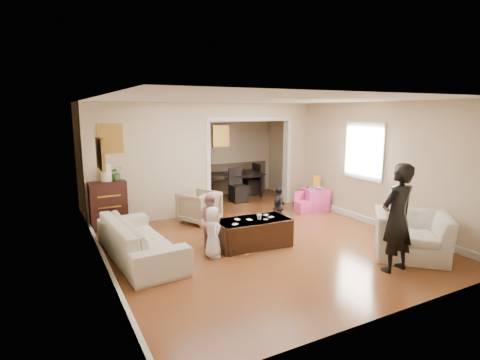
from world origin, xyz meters
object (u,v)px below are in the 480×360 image
cyan_cup (313,188)px  dresser (108,205)px  table_lamp (106,172)px  child_kneel_a (213,232)px  adult_person (397,218)px  armchair_back (199,207)px  armchair_front (411,235)px  play_table (314,199)px  sofa (140,239)px  dining_table (228,185)px  coffee_table (253,233)px  child_kneel_b (210,221)px  coffee_cup (259,217)px  child_toddler (279,207)px

cyan_cup → dresser: bearing=169.7°
table_lamp → child_kneel_a: (1.28, -2.44, -0.75)m
dresser → adult_person: adult_person is taller
armchair_back → dresser: 1.89m
armchair_front → child_kneel_a: child_kneel_a is taller
play_table → child_kneel_a: bearing=-154.5°
sofa → child_kneel_a: child_kneel_a is taller
dining_table → child_kneel_a: child_kneel_a is taller
sofa → child_kneel_a: 1.21m
dresser → cyan_cup: (4.64, -0.85, 0.07)m
coffee_table → play_table: bearing=29.9°
play_table → adult_person: (-1.23, -3.44, 0.57)m
coffee_table → adult_person: 2.45m
dresser → child_kneel_a: 2.76m
table_lamp → armchair_back: bearing=-14.0°
coffee_table → adult_person: (1.37, -1.94, 0.59)m
coffee_table → child_kneel_a: child_kneel_a is taller
dining_table → coffee_table: bearing=-101.8°
cyan_cup → child_kneel_b: 3.40m
table_lamp → cyan_cup: (4.64, -0.85, -0.61)m
armchair_back → child_kneel_a: size_ratio=0.87×
coffee_cup → play_table: bearing=31.7°
armchair_back → armchair_front: bearing=97.2°
table_lamp → child_kneel_a: table_lamp is taller
cyan_cup → adult_person: 3.58m
sofa → dresser: bearing=1.6°
dresser → child_kneel_a: dresser is taller
table_lamp → cyan_cup: bearing=-10.3°
sofa → cyan_cup: size_ratio=28.39×
cyan_cup → adult_person: (-1.13, -3.39, 0.26)m
armchair_back → cyan_cup: 2.85m
coffee_table → table_lamp: bearing=132.9°
adult_person → child_toddler: size_ratio=1.94×
cyan_cup → child_kneel_b: bearing=-160.3°
child_kneel_a → table_lamp: bearing=43.4°
coffee_cup → dresser: bearing=133.6°
child_kneel_a → coffee_table: bearing=-64.3°
sofa → coffee_table: 1.97m
coffee_cup → play_table: (2.50, 1.55, -0.27)m
dresser → child_kneel_a: bearing=-62.3°
cyan_cup → child_kneel_a: child_kneel_a is taller
dining_table → child_toddler: (-0.27, -2.99, 0.09)m
table_lamp → play_table: bearing=-9.5°
armchair_front → dresser: size_ratio=1.15×
adult_person → play_table: bearing=-113.2°
table_lamp → coffee_table: (2.13, -2.29, -0.93)m
coffee_table → child_kneel_b: size_ratio=1.34×
child_kneel_b → dresser: bearing=21.4°
dresser → sofa: bearing=-84.2°
armchair_front → cyan_cup: armchair_front is taller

